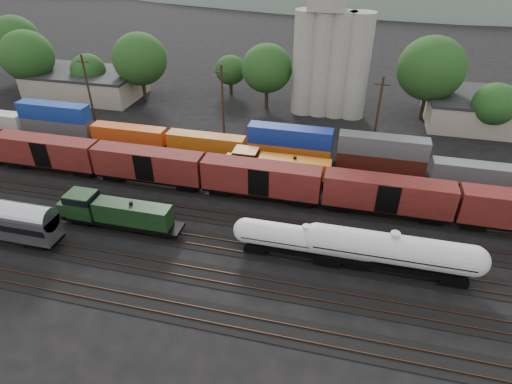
% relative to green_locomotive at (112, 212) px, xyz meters
% --- Properties ---
extents(ground, '(600.00, 600.00, 0.00)m').
position_rel_green_locomotive_xyz_m(ground, '(16.93, 5.00, -2.30)').
color(ground, black).
extents(tracks, '(180.00, 33.20, 0.20)m').
position_rel_green_locomotive_xyz_m(tracks, '(16.93, 5.00, -2.25)').
color(tracks, black).
rests_on(tracks, ground).
extents(green_locomotive, '(15.06, 2.66, 3.99)m').
position_rel_green_locomotive_xyz_m(green_locomotive, '(0.00, 0.00, 0.00)').
color(green_locomotive, black).
rests_on(green_locomotive, ground).
extents(tank_car_a, '(15.50, 2.78, 4.06)m').
position_rel_green_locomotive_xyz_m(tank_car_a, '(22.31, 0.00, 0.14)').
color(tank_car_a, silver).
rests_on(tank_car_a, ground).
extents(tank_car_b, '(18.14, 3.25, 4.75)m').
position_rel_green_locomotive_xyz_m(tank_car_b, '(30.97, 0.00, 0.52)').
color(tank_car_b, silver).
rests_on(tank_car_b, ground).
extents(orange_locomotive, '(16.12, 2.69, 4.03)m').
position_rel_green_locomotive_xyz_m(orange_locomotive, '(15.94, 15.00, 0.02)').
color(orange_locomotive, black).
rests_on(orange_locomotive, ground).
extents(boxcar_string, '(153.60, 2.90, 4.20)m').
position_rel_green_locomotive_xyz_m(boxcar_string, '(22.93, 10.00, 0.82)').
color(boxcar_string, black).
rests_on(boxcar_string, ground).
extents(container_wall, '(162.59, 2.60, 5.80)m').
position_rel_green_locomotive_xyz_m(container_wall, '(7.51, 20.00, 0.28)').
color(container_wall, black).
rests_on(container_wall, ground).
extents(grain_silo, '(13.40, 5.00, 29.00)m').
position_rel_green_locomotive_xyz_m(grain_silo, '(20.22, 41.00, 8.96)').
color(grain_silo, '#9B988E').
rests_on(grain_silo, ground).
extents(industrial_sheds, '(119.38, 17.26, 5.10)m').
position_rel_green_locomotive_xyz_m(industrial_sheds, '(23.56, 40.25, 0.26)').
color(industrial_sheds, '#9E937F').
rests_on(industrial_sheds, ground).
extents(tree_band, '(164.56, 20.48, 14.53)m').
position_rel_green_locomotive_xyz_m(tree_band, '(-0.46, 41.72, 5.40)').
color(tree_band, black).
rests_on(tree_band, ground).
extents(utility_poles, '(122.20, 0.36, 12.00)m').
position_rel_green_locomotive_xyz_m(utility_poles, '(16.93, 27.00, 3.91)').
color(utility_poles, black).
rests_on(utility_poles, ground).
extents(distant_hills, '(860.00, 286.00, 130.00)m').
position_rel_green_locomotive_xyz_m(distant_hills, '(40.85, 265.00, -22.86)').
color(distant_hills, '#59665B').
rests_on(distant_hills, ground).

